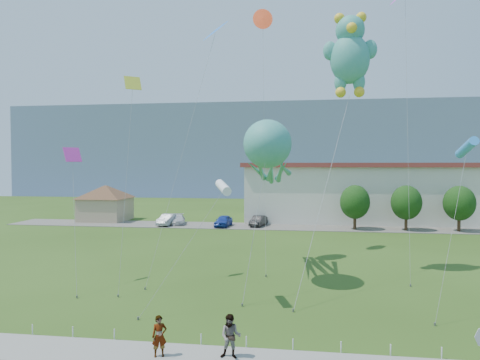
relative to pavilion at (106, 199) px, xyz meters
name	(u,v)px	position (x,y,z in m)	size (l,w,h in m)	color
ground	(228,335)	(24.00, -38.00, -3.02)	(160.00, 160.00, 0.00)	#2E4B15
sidewalk	(217,360)	(24.00, -40.75, -2.97)	(80.00, 2.50, 0.10)	gray
parking_strip	(273,227)	(24.00, -3.00, -2.99)	(70.00, 6.00, 0.06)	#59544C
hill_ridge	(289,151)	(24.00, 82.00, 9.48)	(160.00, 50.00, 25.00)	slate
pavilion	(106,199)	(0.00, 0.00, 0.00)	(9.20, 9.20, 5.00)	tan
warehouse	(463,192)	(50.00, 6.00, 1.10)	(61.00, 15.00, 8.20)	beige
rope_fence	(224,341)	(24.00, -39.30, -2.77)	(26.05, 0.05, 0.50)	white
tree_near	(355,202)	(34.00, -4.00, 0.36)	(3.60, 3.60, 5.47)	#3F2B19
tree_mid	(406,203)	(40.00, -4.00, 0.36)	(3.60, 3.60, 5.47)	#3F2B19
tree_far	(459,203)	(46.00, -4.00, 0.36)	(3.60, 3.60, 5.47)	#3F2B19
pedestrian_left	(159,336)	(21.62, -40.81, -2.09)	(0.61, 0.40, 1.66)	gray
pedestrian_right	(231,336)	(24.52, -40.58, -2.04)	(0.86, 0.67, 1.77)	gray
parked_car_silver	(168,220)	(10.23, -3.60, -2.25)	(1.50, 4.31, 1.42)	#AFB1B6
parked_car_white	(178,219)	(11.34, -2.47, -2.35)	(1.72, 4.24, 1.23)	silver
parked_car_blue	(223,221)	(17.69, -3.84, -2.26)	(1.67, 4.15, 1.41)	#1B3799
parked_car_black	(258,221)	(22.08, -2.86, -2.31)	(1.39, 3.99, 1.31)	black
octopus_kite	(268,154)	(25.16, -28.35, 5.64)	(3.17, 10.90, 10.86)	teal
teddy_bear_kite	(350,53)	(30.87, -25.05, 13.07)	(5.91, 10.74, 19.00)	teal
small_kite_yellow	(131,106)	(15.99, -29.71, 8.84)	(1.33, 4.83, 13.94)	gold
small_kite_cyan	(466,149)	(36.20, -32.72, 5.74)	(2.66, 4.02, 9.27)	#3695F3
small_kite_white	(223,188)	(22.98, -33.80, 3.57)	(4.18, 4.17, 7.08)	white
small_kite_orange	(263,24)	(23.95, -18.72, 17.47)	(1.97, 9.80, 21.79)	#F0471A
small_kite_pink	(73,167)	(12.32, -30.75, 4.73)	(2.78, 4.13, 9.03)	#D52FA7
small_kite_blue	(214,36)	(20.40, -23.30, 15.25)	(3.83, 9.31, 19.45)	blue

